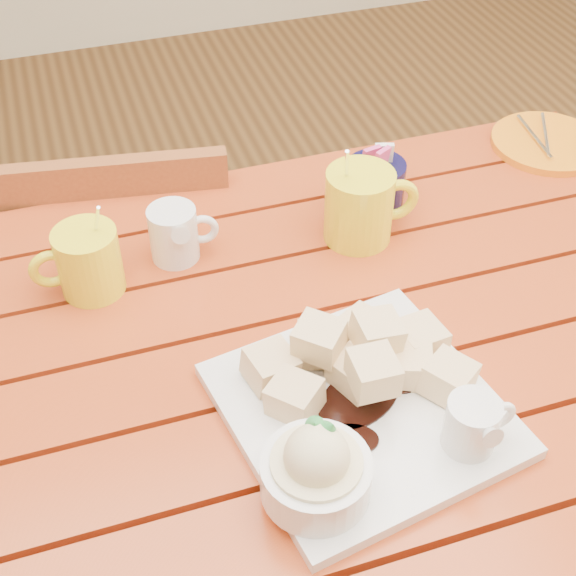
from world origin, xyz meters
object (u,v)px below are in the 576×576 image
object	(u,v)px
dessert_plate	(356,410)
coffee_mug_left	(87,261)
table	(300,406)
coffee_mug_right	(361,205)
chair_far	(128,295)
orange_saucer	(549,143)

from	to	relation	value
dessert_plate	coffee_mug_left	size ratio (longest dim) A/B	2.38
table	coffee_mug_left	xyz separation A→B (m)	(-0.22, 0.19, 0.15)
table	coffee_mug_right	distance (m)	0.29
coffee_mug_right	chair_far	bearing A→B (deg)	138.57
coffee_mug_left	chair_far	size ratio (longest dim) A/B	0.17
dessert_plate	coffee_mug_left	distance (m)	0.40
chair_far	dessert_plate	bearing A→B (deg)	115.46
coffee_mug_left	coffee_mug_right	size ratio (longest dim) A/B	0.87
table	dessert_plate	distance (m)	0.19
table	coffee_mug_right	bearing A→B (deg)	50.87
coffee_mug_left	orange_saucer	distance (m)	0.76
orange_saucer	chair_far	xyz separation A→B (m)	(-0.69, 0.19, -0.30)
table	chair_far	world-z (taller)	chair_far
orange_saucer	chair_far	size ratio (longest dim) A/B	0.22
orange_saucer	chair_far	world-z (taller)	chair_far
dessert_plate	coffee_mug_left	bearing A→B (deg)	127.02
coffee_mug_right	orange_saucer	size ratio (longest dim) A/B	0.87
table	dessert_plate	size ratio (longest dim) A/B	3.69
table	coffee_mug_right	size ratio (longest dim) A/B	7.63
orange_saucer	dessert_plate	bearing A→B (deg)	-139.50
table	orange_saucer	distance (m)	0.62
dessert_plate	coffee_mug_right	size ratio (longest dim) A/B	2.07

